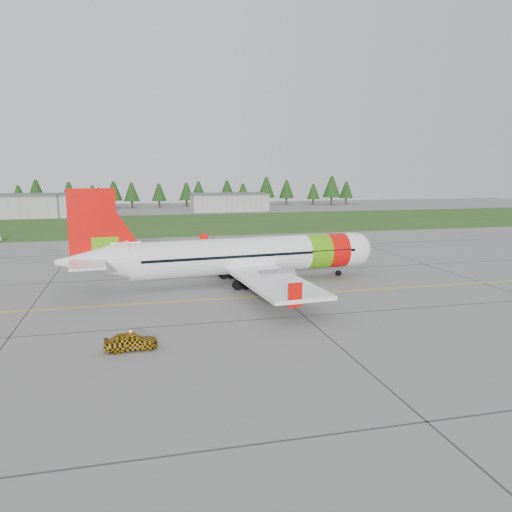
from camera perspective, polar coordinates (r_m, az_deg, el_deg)
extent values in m
plane|color=gray|center=(44.21, -6.91, -7.73)|extent=(320.00, 320.00, 0.00)
cylinder|color=white|center=(58.82, -0.69, 0.11)|extent=(28.16, 6.78, 4.18)
sphere|color=white|center=(64.51, 11.15, 0.79)|extent=(4.18, 4.18, 4.18)
cone|color=white|center=(55.86, -18.19, -0.53)|extent=(7.87, 4.87, 4.18)
cube|color=black|center=(64.62, 11.41, 1.13)|extent=(1.97, 2.94, 0.60)
cylinder|color=#5AAE0D|center=(62.01, 6.86, 0.55)|extent=(3.18, 4.51, 4.26)
cylinder|color=red|center=(63.17, 8.96, 0.67)|extent=(2.75, 4.47, 4.26)
cube|color=white|center=(58.87, -1.18, -1.06)|extent=(9.09, 34.72, 0.39)
cube|color=red|center=(74.72, -5.98, 1.70)|extent=(1.30, 0.31, 2.15)
cube|color=red|center=(42.78, 4.48, -4.48)|extent=(1.30, 0.31, 2.15)
cylinder|color=gray|center=(64.98, -1.43, -0.54)|extent=(4.06, 2.60, 2.25)
cylinder|color=gray|center=(54.07, 2.36, -2.69)|extent=(4.06, 2.60, 2.25)
cube|color=red|center=(55.36, -18.17, 3.14)|extent=(4.95, 0.85, 8.15)
cube|color=#5AAE0D|center=(55.69, -16.83, 0.80)|extent=(2.82, 0.71, 2.57)
cube|color=white|center=(55.81, -18.76, -0.29)|extent=(4.57, 12.60, 0.24)
cylinder|color=slate|center=(63.93, 9.41, -1.58)|extent=(0.19, 0.19, 1.50)
cylinder|color=black|center=(64.01, 9.40, -1.92)|extent=(0.75, 0.37, 0.73)
cylinder|color=slate|center=(61.60, -2.99, -1.64)|extent=(0.24, 0.24, 2.04)
cylinder|color=black|center=(61.58, -3.37, -2.09)|extent=(1.16, 0.59, 1.12)
cylinder|color=slate|center=(55.98, -1.28, -2.81)|extent=(0.24, 0.24, 2.04)
cylinder|color=black|center=(55.96, -1.70, -3.30)|extent=(1.16, 0.59, 1.12)
imported|color=#EEA80D|center=(38.49, -14.20, -7.60)|extent=(1.43, 1.65, 3.93)
cube|color=#30561E|center=(124.68, -11.41, 3.59)|extent=(320.00, 50.00, 0.03)
cube|color=gold|center=(51.84, -7.97, -5.09)|extent=(120.00, 0.25, 0.02)
cube|color=#A8A8A3|center=(154.31, -23.14, 5.28)|extent=(32.00, 14.00, 6.00)
cube|color=#A8A8A3|center=(162.97, -3.12, 6.12)|extent=(24.00, 12.00, 5.20)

